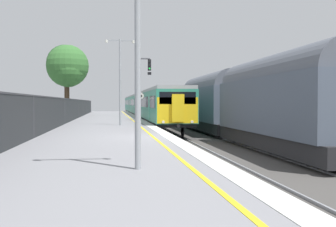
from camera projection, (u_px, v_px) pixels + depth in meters
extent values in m
cube|color=gray|center=(104.00, 149.00, 17.71)|extent=(6.40, 110.00, 1.00)
cube|color=silver|center=(170.00, 137.00, 18.10)|extent=(0.60, 110.00, 0.01)
cube|color=yellow|center=(153.00, 137.00, 17.99)|extent=(0.12, 110.00, 0.01)
cube|color=#423F3D|center=(293.00, 159.00, 18.93)|extent=(11.00, 110.00, 0.20)
cube|color=gray|center=(191.00, 158.00, 18.26)|extent=(0.07, 110.00, 0.08)
cube|color=gray|center=(223.00, 157.00, 18.46)|extent=(0.07, 110.00, 0.08)
cube|color=gray|center=(277.00, 156.00, 18.81)|extent=(0.07, 110.00, 0.08)
cube|color=gray|center=(306.00, 156.00, 19.01)|extent=(0.07, 110.00, 0.08)
cube|color=#2D846B|center=(160.00, 105.00, 36.15)|extent=(2.80, 19.61, 2.30)
cube|color=black|center=(160.00, 120.00, 36.18)|extent=(2.64, 19.01, 0.25)
cube|color=#999E9E|center=(160.00, 91.00, 36.12)|extent=(2.68, 19.61, 0.24)
cube|color=black|center=(144.00, 102.00, 35.95)|extent=(0.02, 18.01, 0.84)
cube|color=teal|center=(149.00, 107.00, 31.10)|extent=(0.03, 1.10, 1.90)
cube|color=teal|center=(140.00, 106.00, 40.81)|extent=(0.03, 1.10, 1.90)
cylinder|color=black|center=(161.00, 131.00, 28.95)|extent=(0.12, 0.84, 0.84)
cylinder|color=black|center=(183.00, 131.00, 29.17)|extent=(0.12, 0.84, 0.84)
cylinder|color=black|center=(145.00, 122.00, 43.22)|extent=(0.12, 0.84, 0.84)
cylinder|color=black|center=(159.00, 122.00, 43.44)|extent=(0.12, 0.84, 0.84)
cube|color=#2D846B|center=(143.00, 105.00, 56.16)|extent=(2.80, 19.61, 2.30)
cube|color=black|center=(143.00, 114.00, 56.20)|extent=(2.64, 19.01, 0.25)
cube|color=#999E9E|center=(143.00, 95.00, 56.13)|extent=(2.68, 19.61, 0.24)
cube|color=black|center=(132.00, 102.00, 55.96)|extent=(0.02, 18.01, 0.84)
cube|color=teal|center=(134.00, 105.00, 51.11)|extent=(0.03, 1.10, 1.90)
cube|color=teal|center=(131.00, 105.00, 60.82)|extent=(0.03, 1.10, 1.90)
cylinder|color=black|center=(141.00, 119.00, 48.97)|extent=(0.12, 0.84, 0.84)
cylinder|color=black|center=(154.00, 119.00, 49.18)|extent=(0.12, 0.84, 0.84)
cylinder|color=black|center=(134.00, 116.00, 63.24)|extent=(0.12, 0.84, 0.84)
cylinder|color=black|center=(144.00, 116.00, 63.45)|extent=(0.12, 0.84, 0.84)
cube|color=#2D846B|center=(134.00, 104.00, 76.17)|extent=(2.80, 19.61, 2.30)
cube|color=black|center=(134.00, 111.00, 76.21)|extent=(2.64, 19.01, 0.25)
cube|color=#999E9E|center=(134.00, 97.00, 76.14)|extent=(2.68, 19.61, 0.24)
cube|color=black|center=(127.00, 102.00, 75.97)|extent=(0.02, 18.01, 0.84)
cube|color=teal|center=(128.00, 105.00, 71.13)|extent=(0.03, 1.10, 1.90)
cube|color=teal|center=(126.00, 105.00, 80.84)|extent=(0.03, 1.10, 1.90)
cylinder|color=black|center=(132.00, 115.00, 68.98)|extent=(0.12, 0.84, 0.84)
cylinder|color=black|center=(141.00, 115.00, 69.19)|extent=(0.12, 0.84, 0.84)
cylinder|color=black|center=(129.00, 113.00, 83.25)|extent=(0.12, 0.84, 0.84)
cylinder|color=black|center=(136.00, 113.00, 83.46)|extent=(0.12, 0.84, 0.84)
cube|color=yellow|center=(178.00, 110.00, 26.49)|extent=(2.70, 0.10, 1.70)
cube|color=black|center=(178.00, 98.00, 26.46)|extent=(2.40, 0.08, 0.80)
cube|color=yellow|center=(178.00, 108.00, 26.34)|extent=(0.80, 0.24, 1.80)
cylinder|color=white|center=(163.00, 122.00, 26.32)|extent=(0.18, 0.06, 0.18)
cylinder|color=white|center=(192.00, 122.00, 26.58)|extent=(0.18, 0.06, 0.18)
cylinder|color=black|center=(178.00, 126.00, 26.23)|extent=(0.20, 0.35, 0.20)
cube|color=black|center=(143.00, 94.00, 56.12)|extent=(0.60, 0.90, 0.20)
cube|color=#232326|center=(278.00, 140.00, 20.37)|extent=(2.30, 13.45, 0.79)
cube|color=#4C5666|center=(279.00, 105.00, 20.32)|extent=(2.60, 12.65, 2.72)
cylinder|color=#515660|center=(279.00, 78.00, 20.29)|extent=(2.39, 12.25, 2.39)
cylinder|color=black|center=(309.00, 155.00, 15.59)|extent=(0.12, 0.84, 0.84)
cylinder|color=black|center=(235.00, 136.00, 24.94)|extent=(0.12, 0.84, 0.84)
cylinder|color=black|center=(259.00, 135.00, 25.15)|extent=(0.12, 0.84, 0.84)
cube|color=#232326|center=(210.00, 125.00, 34.47)|extent=(2.30, 13.45, 0.79)
cube|color=#4C5666|center=(210.00, 104.00, 34.43)|extent=(2.60, 12.65, 2.72)
cylinder|color=#515660|center=(210.00, 88.00, 34.39)|extent=(2.39, 12.25, 2.39)
cylinder|color=black|center=(215.00, 130.00, 29.69)|extent=(0.12, 0.84, 0.84)
cylinder|color=black|center=(236.00, 130.00, 29.91)|extent=(0.12, 0.84, 0.84)
cylinder|color=black|center=(190.00, 124.00, 39.04)|extent=(0.12, 0.84, 0.84)
cylinder|color=black|center=(206.00, 124.00, 39.26)|extent=(0.12, 0.84, 0.84)
cylinder|color=#47474C|center=(140.00, 89.00, 36.15)|extent=(0.18, 0.18, 5.42)
cube|color=#47474C|center=(145.00, 59.00, 36.14)|extent=(0.90, 0.12, 0.12)
cube|color=black|center=(149.00, 65.00, 36.21)|extent=(0.28, 0.20, 1.00)
cylinder|color=black|center=(150.00, 61.00, 36.08)|extent=(0.16, 0.04, 0.16)
cylinder|color=black|center=(150.00, 65.00, 36.09)|extent=(0.16, 0.04, 0.16)
cylinder|color=#19D83F|center=(150.00, 69.00, 36.10)|extent=(0.16, 0.04, 0.16)
cube|color=black|center=(149.00, 73.00, 36.23)|extent=(0.32, 0.16, 0.24)
cylinder|color=#59595B|center=(141.00, 109.00, 33.99)|extent=(0.08, 0.08, 2.03)
cylinder|color=black|center=(141.00, 96.00, 33.96)|extent=(0.59, 0.02, 0.59)
cylinder|color=silver|center=(141.00, 96.00, 33.95)|extent=(0.56, 0.02, 0.56)
cube|color=black|center=(141.00, 96.00, 33.94)|extent=(0.24, 0.01, 0.18)
cylinder|color=#93999E|center=(138.00, 52.00, 9.17)|extent=(0.14, 0.14, 5.32)
cylinder|color=#93999E|center=(120.00, 82.00, 27.31)|extent=(0.14, 0.14, 5.78)
cube|color=#93999E|center=(127.00, 41.00, 27.30)|extent=(0.90, 0.08, 0.08)
cylinder|color=silver|center=(133.00, 42.00, 27.36)|extent=(0.20, 0.20, 0.18)
cube|color=#93999E|center=(113.00, 40.00, 27.17)|extent=(0.90, 0.08, 0.08)
cylinder|color=silver|center=(106.00, 41.00, 27.11)|extent=(0.20, 0.20, 0.18)
cube|color=#282B2D|center=(33.00, 117.00, 17.27)|extent=(0.03, 99.00, 1.82)
cube|color=#38383D|center=(33.00, 95.00, 17.24)|extent=(0.06, 99.00, 0.06)
cylinder|color=#38383D|center=(33.00, 117.00, 17.27)|extent=(0.07, 0.07, 1.82)
cylinder|color=#38383D|center=(65.00, 111.00, 28.84)|extent=(0.07, 0.07, 1.82)
cylinder|color=#38383D|center=(78.00, 109.00, 40.41)|extent=(0.07, 0.07, 1.82)
cylinder|color=#38383D|center=(85.00, 107.00, 51.98)|extent=(0.07, 0.07, 1.82)
cylinder|color=#38383D|center=(90.00, 107.00, 63.55)|extent=(0.07, 0.07, 1.82)
cylinder|color=#473323|center=(68.00, 97.00, 46.34)|extent=(0.38, 0.38, 4.39)
sphere|color=#33662D|center=(68.00, 66.00, 46.25)|extent=(4.77, 4.77, 4.77)
sphere|color=#33662D|center=(68.00, 71.00, 45.77)|extent=(3.69, 3.69, 3.69)
cylinder|color=#473323|center=(66.00, 94.00, 51.28)|extent=(0.32, 0.32, 5.14)
sphere|color=#234C23|center=(65.00, 64.00, 51.18)|extent=(4.73, 4.73, 4.73)
sphere|color=#234C23|center=(70.00, 68.00, 51.07)|extent=(3.05, 3.05, 3.05)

